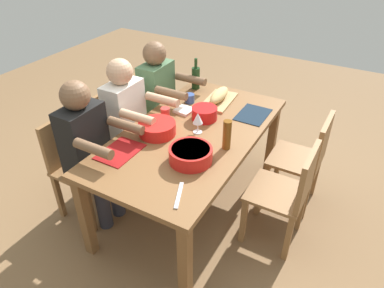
{
  "coord_description": "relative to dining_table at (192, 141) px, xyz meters",
  "views": [
    {
      "loc": [
        1.99,
        1.12,
        2.16
      ],
      "look_at": [
        0.0,
        0.0,
        0.63
      ],
      "focal_mm": 33.11,
      "sensor_mm": 36.0,
      "label": 1
    }
  ],
  "objects": [
    {
      "name": "ground_plane",
      "position": [
        0.0,
        0.0,
        -0.66
      ],
      "size": [
        8.0,
        8.0,
        0.0
      ],
      "primitive_type": "plane",
      "color": "brown"
    },
    {
      "name": "dining_table",
      "position": [
        0.0,
        0.0,
        0.0
      ],
      "size": [
        1.74,
        0.93,
        0.74
      ],
      "color": "brown",
      "rests_on": "ground_plane"
    },
    {
      "name": "chair_far_center",
      "position": [
        0.0,
        0.79,
        -0.17
      ],
      "size": [
        0.4,
        0.4,
        0.85
      ],
      "color": "olive",
      "rests_on": "ground_plane"
    },
    {
      "name": "chair_near_center",
      "position": [
        0.0,
        -0.79,
        -0.17
      ],
      "size": [
        0.4,
        0.4,
        0.85
      ],
      "color": "olive",
      "rests_on": "ground_plane"
    },
    {
      "name": "diner_near_center",
      "position": [
        0.0,
        -0.61,
        0.04
      ],
      "size": [
        0.41,
        0.53,
        1.2
      ],
      "color": "#2D2D38",
      "rests_on": "ground_plane"
    },
    {
      "name": "chair_near_left",
      "position": [
        -0.48,
        -0.79,
        -0.17
      ],
      "size": [
        0.4,
        0.4,
        0.85
      ],
      "color": "olive",
      "rests_on": "ground_plane"
    },
    {
      "name": "diner_near_left",
      "position": [
        -0.48,
        -0.61,
        0.04
      ],
      "size": [
        0.41,
        0.53,
        1.2
      ],
      "color": "#2D2D38",
      "rests_on": "ground_plane"
    },
    {
      "name": "chair_far_left",
      "position": [
        -0.48,
        0.79,
        -0.17
      ],
      "size": [
        0.4,
        0.4,
        0.85
      ],
      "color": "olive",
      "rests_on": "ground_plane"
    },
    {
      "name": "chair_near_right",
      "position": [
        0.48,
        -0.79,
        -0.17
      ],
      "size": [
        0.4,
        0.4,
        0.85
      ],
      "color": "olive",
      "rests_on": "ground_plane"
    },
    {
      "name": "diner_near_right",
      "position": [
        0.48,
        -0.61,
        0.04
      ],
      "size": [
        0.41,
        0.53,
        1.2
      ],
      "color": "#2D2D38",
      "rests_on": "ground_plane"
    },
    {
      "name": "serving_bowl_greens",
      "position": [
        -0.22,
        -0.01,
        0.14
      ],
      "size": [
        0.21,
        0.21,
        0.1
      ],
      "color": "red",
      "rests_on": "dining_table"
    },
    {
      "name": "serving_bowl_salad",
      "position": [
        0.15,
        -0.21,
        0.14
      ],
      "size": [
        0.28,
        0.28,
        0.09
      ],
      "color": "red",
      "rests_on": "dining_table"
    },
    {
      "name": "serving_bowl_fruit",
      "position": [
        0.33,
        0.17,
        0.14
      ],
      "size": [
        0.29,
        0.29,
        0.1
      ],
      "color": "red",
      "rests_on": "dining_table"
    },
    {
      "name": "cutting_board",
      "position": [
        -0.55,
        -0.04,
        0.09
      ],
      "size": [
        0.42,
        0.25,
        0.02
      ],
      "primitive_type": "cube",
      "rotation": [
        0.0,
        0.0,
        0.08
      ],
      "color": "tan",
      "rests_on": "dining_table"
    },
    {
      "name": "bread_loaf",
      "position": [
        -0.55,
        -0.04,
        0.15
      ],
      "size": [
        0.33,
        0.13,
        0.09
      ],
      "primitive_type": "ellipsoid",
      "rotation": [
        0.0,
        0.0,
        0.08
      ],
      "color": "tan",
      "rests_on": "cutting_board"
    },
    {
      "name": "wine_bottle",
      "position": [
        -0.7,
        -0.35,
        0.19
      ],
      "size": [
        0.08,
        0.08,
        0.29
      ],
      "color": "#193819",
      "rests_on": "dining_table"
    },
    {
      "name": "beer_bottle",
      "position": [
        0.07,
        0.32,
        0.19
      ],
      "size": [
        0.06,
        0.06,
        0.22
      ],
      "primitive_type": "cylinder",
      "color": "brown",
      "rests_on": "dining_table"
    },
    {
      "name": "wine_glass",
      "position": [
        -0.02,
        0.04,
        0.2
      ],
      "size": [
        0.08,
        0.08,
        0.17
      ],
      "color": "silver",
      "rests_on": "dining_table"
    },
    {
      "name": "cup_near_center",
      "position": [
        -0.06,
        -0.28,
        0.14
      ],
      "size": [
        0.07,
        0.07,
        0.1
      ],
      "primitive_type": "cylinder",
      "color": "red",
      "rests_on": "dining_table"
    },
    {
      "name": "cup_near_left",
      "position": [
        -0.42,
        -0.26,
        0.12
      ],
      "size": [
        0.08,
        0.08,
        0.08
      ],
      "primitive_type": "cylinder",
      "color": "#334C8C",
      "rests_on": "dining_table"
    },
    {
      "name": "placemat_far_left",
      "position": [
        -0.48,
        0.31,
        0.09
      ],
      "size": [
        0.32,
        0.23,
        0.01
      ],
      "primitive_type": "cube",
      "color": "#142333",
      "rests_on": "dining_table"
    },
    {
      "name": "placemat_near_right",
      "position": [
        0.48,
        -0.31,
        0.09
      ],
      "size": [
        0.32,
        0.23,
        0.01
      ],
      "primitive_type": "cube",
      "color": "maroon",
      "rests_on": "dining_table"
    },
    {
      "name": "carving_knife",
      "position": [
        0.66,
        0.28,
        0.09
      ],
      "size": [
        0.22,
        0.11,
        0.01
      ],
      "primitive_type": "cube",
      "rotation": [
        0.0,
        0.0,
        0.38
      ],
      "color": "silver",
      "rests_on": "dining_table"
    },
    {
      "name": "napkin_stack",
      "position": [
        -0.25,
        -0.21,
        0.1
      ],
      "size": [
        0.15,
        0.15,
        0.02
      ],
      "primitive_type": "cube",
      "rotation": [
        0.0,
        0.0,
        -0.09
      ],
      "color": "white",
      "rests_on": "dining_table"
    }
  ]
}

